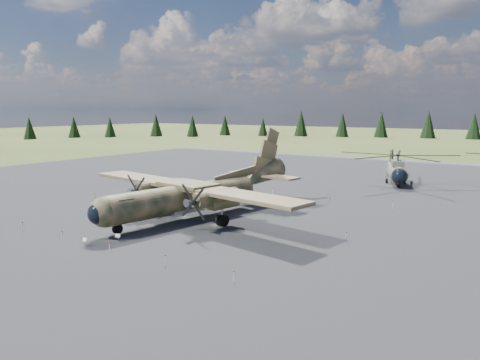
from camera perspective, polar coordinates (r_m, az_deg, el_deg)
The scene contains 8 objects.
ground at distance 49.78m, azimuth -5.26°, elevation -4.50°, with size 500.00×500.00×0.00m, color #60662D.
apron at distance 57.71m, azimuth 1.01°, elevation -2.65°, with size 120.00×120.00×0.04m, color #505155.
transport_plane at distance 48.92m, azimuth -5.45°, elevation -1.43°, with size 29.26×26.34×9.64m.
helicopter_near at distance 73.95m, azimuth 18.63°, elevation 1.96°, with size 23.63×23.63×4.64m.
info_placard_left at distance 41.73m, azimuth -14.66°, elevation -6.67°, with size 0.48×0.32×0.70m.
info_placard_right at distance 41.17m, azimuth -18.35°, elevation -7.02°, with size 0.46×0.20×0.72m.
barrier_fence at distance 49.90m, azimuth -5.73°, elevation -3.88°, with size 33.12×29.62×0.85m.
treeline at distance 53.75m, azimuth 4.24°, elevation 1.69°, with size 325.20×325.37×10.97m.
Camera 1 is at (30.61, -37.61, 11.25)m, focal length 35.00 mm.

